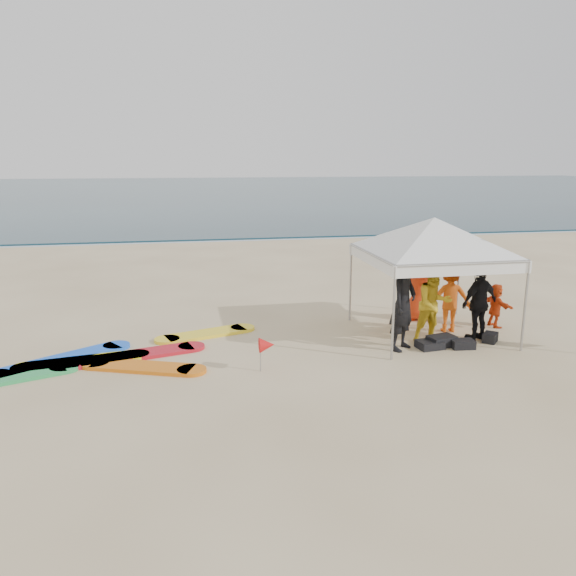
# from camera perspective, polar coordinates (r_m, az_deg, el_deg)

# --- Properties ---
(ground) EXTENTS (120.00, 120.00, 0.00)m
(ground) POSITION_cam_1_polar(r_m,az_deg,el_deg) (9.37, -2.10, -10.97)
(ground) COLOR beige
(ground) RESTS_ON ground
(ocean) EXTENTS (160.00, 84.00, 0.08)m
(ocean) POSITION_cam_1_polar(r_m,az_deg,el_deg) (68.58, -9.89, 9.75)
(ocean) COLOR #0C2633
(ocean) RESTS_ON ground
(shoreline_foam) EXTENTS (160.00, 1.20, 0.01)m
(shoreline_foam) POSITION_cam_1_polar(r_m,az_deg,el_deg) (26.96, -8.04, 4.83)
(shoreline_foam) COLOR silver
(shoreline_foam) RESTS_ON ground
(person_black_a) EXTENTS (0.84, 0.83, 1.96)m
(person_black_a) POSITION_cam_1_polar(r_m,az_deg,el_deg) (11.50, 11.61, -1.47)
(person_black_a) COLOR black
(person_black_a) RESTS_ON ground
(person_yellow) EXTENTS (0.88, 0.72, 1.68)m
(person_yellow) POSITION_cam_1_polar(r_m,az_deg,el_deg) (12.13, 14.59, -1.56)
(person_yellow) COLOR gold
(person_yellow) RESTS_ON ground
(person_orange_a) EXTENTS (1.09, 0.75, 1.56)m
(person_orange_a) POSITION_cam_1_polar(r_m,az_deg,el_deg) (13.03, 16.09, -0.93)
(person_orange_a) COLOR orange
(person_orange_a) RESTS_ON ground
(person_black_b) EXTENTS (1.03, 0.69, 1.63)m
(person_black_b) POSITION_cam_1_polar(r_m,az_deg,el_deg) (12.59, 18.85, -1.43)
(person_black_b) COLOR black
(person_black_b) RESTS_ON ground
(person_orange_b) EXTENTS (0.83, 0.61, 1.56)m
(person_orange_b) POSITION_cam_1_polar(r_m,az_deg,el_deg) (13.76, 13.13, -0.01)
(person_orange_b) COLOR red
(person_orange_b) RESTS_ON ground
(person_seated) EXTENTS (0.36, 0.96, 1.01)m
(person_seated) POSITION_cam_1_polar(r_m,az_deg,el_deg) (13.77, 20.35, -1.66)
(person_seated) COLOR red
(person_seated) RESTS_ON ground
(canopy_tent) EXTENTS (3.92, 3.92, 2.96)m
(canopy_tent) POSITION_cam_1_polar(r_m,az_deg,el_deg) (12.37, 14.67, 6.89)
(canopy_tent) COLOR #A5A5A8
(canopy_tent) RESTS_ON ground
(marker_pennant) EXTENTS (0.28, 0.28, 0.64)m
(marker_pennant) POSITION_cam_1_polar(r_m,az_deg,el_deg) (10.26, -2.17, -5.83)
(marker_pennant) COLOR #A5A5A8
(marker_pennant) RESTS_ON ground
(gear_pile) EXTENTS (1.92, 0.65, 0.22)m
(gear_pile) POSITION_cam_1_polar(r_m,az_deg,el_deg) (12.15, 16.18, -5.29)
(gear_pile) COLOR black
(gear_pile) RESTS_ON ground
(surfboard_spread) EXTENTS (5.32, 2.97, 0.07)m
(surfboard_spread) POSITION_cam_1_polar(r_m,az_deg,el_deg) (11.47, -17.78, -6.82)
(surfboard_spread) COLOR yellow
(surfboard_spread) RESTS_ON ground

